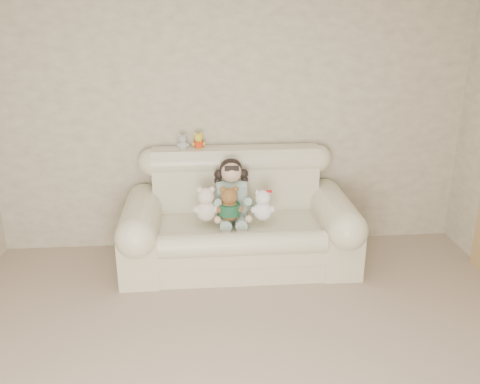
% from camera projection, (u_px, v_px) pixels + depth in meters
% --- Properties ---
extents(wall_back, '(4.50, 0.00, 4.50)m').
position_uv_depth(wall_back, '(232.00, 116.00, 4.89)').
color(wall_back, beige).
rests_on(wall_back, ground).
extents(sofa, '(2.10, 0.95, 1.03)m').
position_uv_depth(sofa, '(239.00, 213.00, 4.68)').
color(sofa, '#FFF3CD').
rests_on(sofa, floor).
extents(seated_child, '(0.35, 0.43, 0.58)m').
position_uv_depth(seated_child, '(231.00, 190.00, 4.69)').
color(seated_child, '#2F6E56').
rests_on(seated_child, sofa).
extents(brown_teddy, '(0.28, 0.25, 0.37)m').
position_uv_depth(brown_teddy, '(229.00, 200.00, 4.50)').
color(brown_teddy, brown).
rests_on(brown_teddy, sofa).
extents(white_cat, '(0.25, 0.22, 0.33)m').
position_uv_depth(white_cat, '(263.00, 202.00, 4.52)').
color(white_cat, white).
rests_on(white_cat, sofa).
extents(cream_teddy, '(0.26, 0.22, 0.37)m').
position_uv_depth(cream_teddy, '(206.00, 201.00, 4.50)').
color(cream_teddy, beige).
rests_on(cream_teddy, sofa).
extents(yellow_mini_bear, '(0.15, 0.13, 0.19)m').
position_uv_depth(yellow_mini_bear, '(199.00, 140.00, 4.81)').
color(yellow_mini_bear, yellow).
rests_on(yellow_mini_bear, sofa).
extents(grey_mini_plush, '(0.14, 0.12, 0.18)m').
position_uv_depth(grey_mini_plush, '(183.00, 141.00, 4.79)').
color(grey_mini_plush, '#AAAAB1').
rests_on(grey_mini_plush, sofa).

